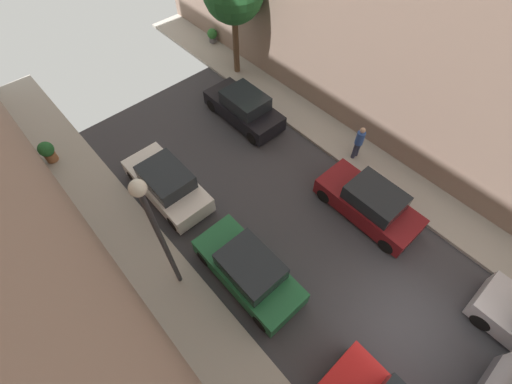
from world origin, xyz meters
The scene contains 10 objects.
ground centered at (0.00, 0.00, 0.00)m, with size 32.00×32.00×0.00m, color #38383D.
sidewalk_right centered at (5.00, 0.00, 0.07)m, with size 2.00×44.00×0.15m, color #A8A399.
parked_car_left_2 centered at (-2.70, 4.82, 0.72)m, with size 1.78×4.20×1.57m.
parked_car_left_3 centered at (-2.70, 9.90, 0.72)m, with size 1.78×4.20×1.57m.
parked_car_right_3 centered at (2.70, 3.72, 0.72)m, with size 1.78×4.20×1.57m.
parked_car_right_4 centered at (2.70, 11.30, 0.72)m, with size 1.78×4.20×1.57m.
pedestrian centered at (4.72, 5.95, 1.07)m, with size 0.40×0.36×1.72m.
potted_plant_0 centered at (5.70, 17.72, 0.59)m, with size 0.59×0.59×0.82m.
potted_plant_1 centered at (-5.63, 14.96, 0.72)m, with size 0.67×0.67×1.03m.
lamp_post centered at (-4.60, 6.39, 3.89)m, with size 0.44×0.44×5.71m.
Camera 1 is at (-5.74, 1.06, 12.05)m, focal length 24.32 mm.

